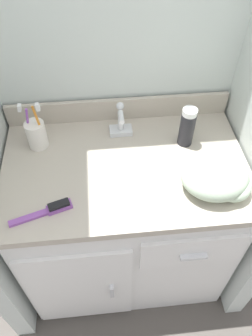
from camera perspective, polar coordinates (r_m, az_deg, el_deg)
The scene contains 9 objects.
ground_plane at distance 1.87m, azimuth -0.09°, elevation -15.90°, with size 6.00×6.00×0.00m, color #4C4742.
wall_back at distance 1.27m, azimuth -1.74°, elevation 21.23°, with size 1.09×0.08×2.20m, color silver.
vanity at distance 1.50m, azimuth -0.15°, elevation -9.32°, with size 0.91×0.58×0.79m.
backsplash at distance 1.36m, azimuth -1.28°, elevation 10.25°, with size 0.91×0.02×0.10m.
sink_faucet at distance 1.29m, azimuth -0.93°, elevation 7.76°, with size 0.09×0.09×0.14m.
toothbrush_cup at distance 1.28m, azimuth -15.34°, elevation 5.74°, with size 0.08×0.07×0.20m.
shaving_cream_can at distance 1.25m, azimuth 10.60°, elevation 7.03°, with size 0.06×0.06×0.16m.
hairbrush at distance 1.10m, azimuth -13.13°, elevation -7.10°, with size 0.21×0.09×0.03m.
hand_towel at distance 1.14m, azimuth 15.79°, elevation -1.71°, with size 0.23×0.20×0.11m.
Camera 1 is at (-0.08, -0.79, 1.69)m, focal length 35.00 mm.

